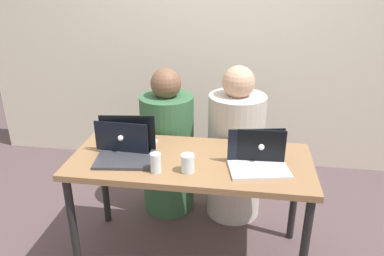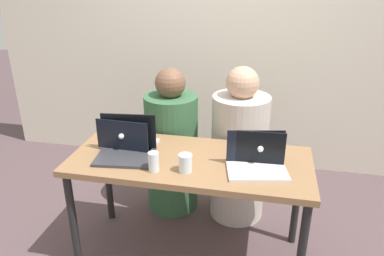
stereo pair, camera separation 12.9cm
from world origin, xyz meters
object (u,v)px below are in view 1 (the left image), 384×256
Objects in this scene: laptop_back_right at (260,151)px; water_glass_center at (188,164)px; water_glass_left at (156,164)px; person_on_right at (235,152)px; laptop_front_right at (258,160)px; laptop_back_left at (126,142)px; laptop_front_left at (126,150)px; person_on_left at (168,149)px.

laptop_back_right reaches higher than water_glass_center.
water_glass_left reaches higher than water_glass_center.
laptop_front_right is (0.15, -0.60, 0.25)m from person_on_right.
laptop_back_left is at bearing 152.10° from water_glass_center.
laptop_back_right is (0.86, -0.01, 0.00)m from laptop_back_left.
person_on_right is 3.40× the size of laptop_back_left.
person_on_right is at bearing 34.66° from laptop_front_left.
person_on_right reaches higher than water_glass_center.
person_on_left is 0.79m from water_glass_left.
laptop_back_left is at bearing 134.64° from water_glass_left.
laptop_front_right is 0.42m from water_glass_center.
laptop_front_right reaches higher than water_glass_left.
person_on_left is at bearing 96.95° from water_glass_left.
person_on_right is 10.26× the size of water_glass_left.
water_glass_left is (0.26, -0.26, 0.00)m from laptop_back_left.
laptop_back_right is 2.73× the size of water_glass_center.
person_on_left is 3.29× the size of laptop_back_left.
water_glass_left is at bearing 137.32° from laptop_back_left.
laptop_back_left is at bearing 100.40° from laptop_front_left.
person_on_left is at bearing 70.13° from laptop_front_left.
laptop_back_left is (-0.85, 0.13, -0.00)m from laptop_front_right.
water_glass_center is at bearing 154.78° from laptop_back_left.
person_on_right is 11.14× the size of water_glass_center.
laptop_front_left reaches higher than water_glass_left.
water_glass_center is at bearing -176.62° from laptop_front_right.
laptop_back_right reaches higher than water_glass_left.
person_on_left reaches higher than laptop_front_right.
laptop_front_right is at bearing 140.37° from person_on_left.
laptop_back_left is at bearing -2.60° from laptop_back_right.
laptop_front_left is (-0.66, -0.58, 0.26)m from person_on_right.
laptop_front_left is (0.03, -0.11, 0.01)m from laptop_back_left.
laptop_back_left is at bearing 159.90° from laptop_front_right.
water_glass_center is at bearing 62.05° from person_on_right.
water_glass_left is at bearing 21.24° from laptop_back_right.
person_on_left is 0.88m from laptop_back_right.
laptop_front_left is (-0.81, 0.01, 0.01)m from laptop_front_right.
water_glass_center is (0.27, -0.71, 0.27)m from person_on_left.
person_on_right is at bearing 92.29° from laptop_front_right.
laptop_front_left is at bearing 78.77° from person_on_left.
laptop_back_right is at bearing 28.97° from water_glass_center.
water_glass_center is (0.18, 0.03, -0.00)m from water_glass_left.
water_glass_center is (-0.26, -0.71, 0.25)m from person_on_right.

